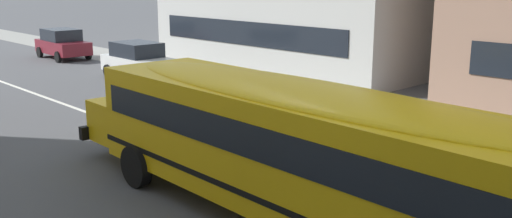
{
  "coord_description": "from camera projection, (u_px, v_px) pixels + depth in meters",
  "views": [
    {
      "loc": [
        7.62,
        -8.65,
        4.51
      ],
      "look_at": [
        -0.81,
        -0.7,
        1.79
      ],
      "focal_mm": 39.78,
      "sensor_mm": 36.0,
      "label": 1
    }
  ],
  "objects": [
    {
      "name": "ground_plane",
      "position": [
        305.0,
        191.0,
        12.21
      ],
      "size": [
        400.0,
        400.0,
        0.0
      ],
      "primitive_type": "plane",
      "color": "#4C4C4F"
    },
    {
      "name": "sidewalk_far",
      "position": [
        473.0,
        127.0,
        17.32
      ],
      "size": [
        120.0,
        3.0,
        0.01
      ],
      "primitive_type": "cube",
      "color": "gray",
      "rests_on": "ground_plane"
    },
    {
      "name": "lane_centreline",
      "position": [
        305.0,
        191.0,
        12.21
      ],
      "size": [
        110.0,
        0.16,
        0.01
      ],
      "primitive_type": "cube",
      "color": "silver",
      "rests_on": "ground_plane"
    },
    {
      "name": "school_bus",
      "position": [
        294.0,
        142.0,
        10.24
      ],
      "size": [
        12.01,
        2.99,
        2.67
      ],
      "rotation": [
        0.0,
        0.0,
        3.12
      ],
      "color": "yellow",
      "rests_on": "ground_plane"
    },
    {
      "name": "parked_car_white_by_hydrant",
      "position": [
        138.0,
        60.0,
        25.35
      ],
      "size": [
        3.91,
        1.89,
        1.64
      ],
      "rotation": [
        0.0,
        0.0,
        0.0
      ],
      "color": "silver",
      "rests_on": "ground_plane"
    },
    {
      "name": "parked_car_maroon_end_of_row",
      "position": [
        62.0,
        43.0,
        31.66
      ],
      "size": [
        3.96,
        2.0,
        1.64
      ],
      "rotation": [
        0.0,
        0.0,
        -0.04
      ],
      "color": "maroon",
      "rests_on": "ground_plane"
    }
  ]
}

